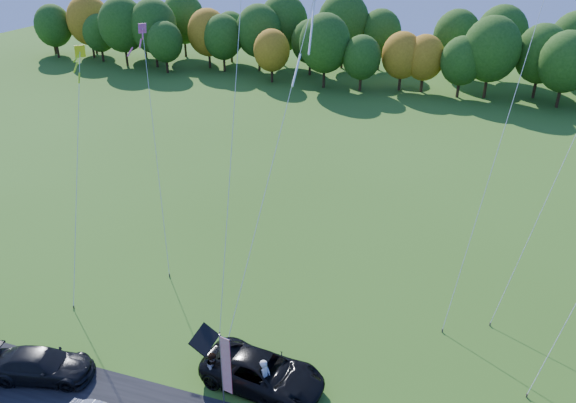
% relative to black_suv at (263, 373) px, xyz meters
% --- Properties ---
extents(ground, '(160.00, 160.00, 0.00)m').
position_rel_black_suv_xyz_m(ground, '(-0.63, -0.46, -0.81)').
color(ground, '#325B18').
extents(tree_line, '(116.00, 12.00, 10.00)m').
position_rel_black_suv_xyz_m(tree_line, '(-0.63, 54.54, -0.81)').
color(tree_line, '#1E4711').
rests_on(tree_line, ground).
extents(black_suv, '(6.14, 3.38, 1.63)m').
position_rel_black_suv_xyz_m(black_suv, '(0.00, 0.00, 0.00)').
color(black_suv, black).
rests_on(black_suv, ground).
extents(dark_truck_a, '(5.24, 3.11, 1.42)m').
position_rel_black_suv_xyz_m(dark_truck_a, '(-10.22, -2.78, -0.10)').
color(dark_truck_a, black).
rests_on(dark_truck_a, ground).
extents(person_tailgate_a, '(0.53, 0.74, 1.93)m').
position_rel_black_suv_xyz_m(person_tailgate_a, '(0.25, -0.38, 0.15)').
color(person_tailgate_a, silver).
rests_on(person_tailgate_a, ground).
extents(person_tailgate_b, '(0.86, 1.02, 1.86)m').
position_rel_black_suv_xyz_m(person_tailgate_b, '(-2.21, -0.64, 0.12)').
color(person_tailgate_b, gray).
rests_on(person_tailgate_b, ground).
extents(feather_flag, '(0.53, 0.15, 4.06)m').
position_rel_black_suv_xyz_m(feather_flag, '(-1.07, -1.68, 1.67)').
color(feather_flag, '#999999').
rests_on(feather_flag, ground).
extents(kite_delta_blue, '(3.66, 11.97, 30.10)m').
position_rel_black_suv_xyz_m(kite_delta_blue, '(-4.10, 8.35, 14.59)').
color(kite_delta_blue, '#4C3F33').
rests_on(kite_delta_blue, ground).
extents(kite_parafoil_orange, '(6.33, 12.94, 28.81)m').
position_rel_black_suv_xyz_m(kite_parafoil_orange, '(9.82, 12.78, 13.38)').
color(kite_parafoil_orange, '#4C3F33').
rests_on(kite_parafoil_orange, ground).
extents(kite_delta_red, '(3.03, 9.84, 17.76)m').
position_rel_black_suv_xyz_m(kite_delta_red, '(-1.50, 5.54, 7.93)').
color(kite_delta_red, '#4C3F33').
rests_on(kite_delta_red, ground).
extents(kite_diamond_yellow, '(3.34, 8.13, 13.49)m').
position_rel_black_suv_xyz_m(kite_diamond_yellow, '(-13.59, 5.83, 5.66)').
color(kite_diamond_yellow, '#4C3F33').
rests_on(kite_diamond_yellow, ground).
extents(kite_diamond_white, '(5.00, 7.82, 16.22)m').
position_rel_black_suv_xyz_m(kite_diamond_white, '(12.27, 11.59, 7.03)').
color(kite_diamond_white, '#4C3F33').
rests_on(kite_diamond_white, ground).
extents(kite_diamond_pink, '(4.53, 6.84, 14.25)m').
position_rel_black_suv_xyz_m(kite_diamond_pink, '(-10.68, 9.77, 6.10)').
color(kite_diamond_pink, '#4C3F33').
rests_on(kite_diamond_pink, ground).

